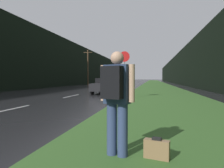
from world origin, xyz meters
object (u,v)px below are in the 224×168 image
suitcase (157,150)px  car_passing_near (106,86)px  stop_sign (124,70)px  hitchhiker_with_backpack (116,97)px

suitcase → car_passing_near: 14.88m
stop_sign → suitcase: size_ratio=7.20×
stop_sign → car_passing_near: stop_sign is taller
hitchhiker_with_backpack → car_passing_near: (-3.53, 14.29, -0.34)m
stop_sign → car_passing_near: bearing=117.6°
stop_sign → hitchhiker_with_backpack: (1.21, -9.84, -0.90)m
suitcase → hitchhiker_with_backpack: bearing=-164.0°
suitcase → stop_sign: bearing=115.1°
stop_sign → car_passing_near: 5.16m
hitchhiker_with_backpack → suitcase: 1.11m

